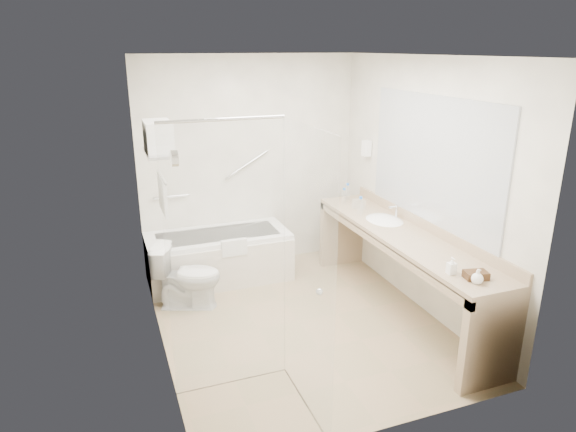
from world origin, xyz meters
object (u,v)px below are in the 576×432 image
object	(u,v)px
bathtub	(219,256)
amenity_basket	(476,275)
water_bottle_left	(361,206)
toilet	(188,276)
vanity_counter	(401,253)

from	to	relation	value
bathtub	amenity_basket	world-z (taller)	amenity_basket
amenity_basket	water_bottle_left	xyz separation A→B (m)	(-0.08, 1.75, 0.06)
amenity_basket	bathtub	bearing A→B (deg)	121.00
toilet	amenity_basket	xyz separation A→B (m)	(1.94, -1.94, 0.55)
bathtub	toilet	bearing A→B (deg)	-129.87
vanity_counter	toilet	world-z (taller)	vanity_counter
toilet	water_bottle_left	bearing A→B (deg)	-75.25
bathtub	amenity_basket	size ratio (longest dim) A/B	9.01
bathtub	water_bottle_left	distance (m)	1.72
bathtub	water_bottle_left	world-z (taller)	water_bottle_left
amenity_basket	toilet	bearing A→B (deg)	135.00
bathtub	vanity_counter	bearing A→B (deg)	-42.35
toilet	vanity_counter	bearing A→B (deg)	-92.73
vanity_counter	water_bottle_left	bearing A→B (deg)	99.79
vanity_counter	bathtub	bearing A→B (deg)	137.65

